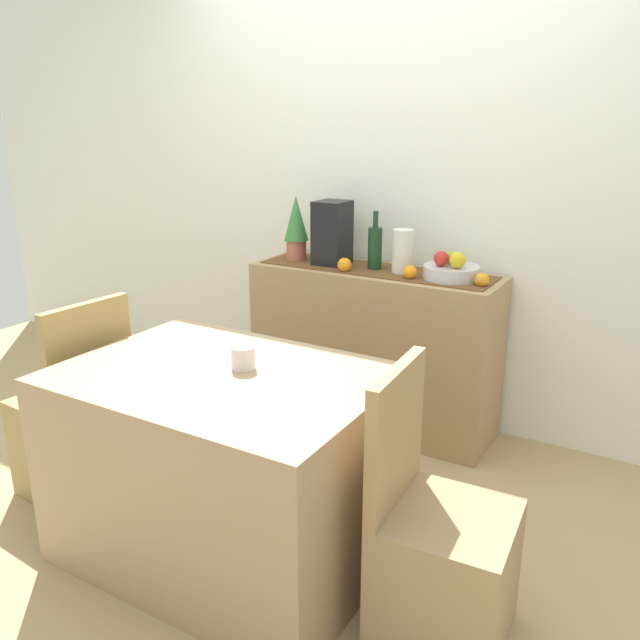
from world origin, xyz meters
TOP-DOWN VIEW (x-y plane):
  - ground_plane at (0.00, 0.00)m, footprint 6.40×6.40m
  - room_wall_rear at (0.00, 1.18)m, footprint 6.40×0.06m
  - sideboard_console at (0.05, 0.92)m, footprint 1.30×0.42m
  - table_runner at (0.05, 0.92)m, footprint 1.22×0.32m
  - fruit_bowl at (0.46, 0.92)m, footprint 0.27×0.27m
  - apple_center at (0.50, 0.88)m, footprint 0.08×0.08m
  - apple_left at (0.44, 0.96)m, footprint 0.06×0.06m
  - apple_right at (0.41, 0.89)m, footprint 0.07×0.07m
  - wine_bottle at (0.05, 0.92)m, footprint 0.07×0.07m
  - coffee_maker at (-0.20, 0.92)m, footprint 0.16×0.18m
  - ceramic_vase at (0.20, 0.92)m, footprint 0.10×0.10m
  - potted_plant at (-0.43, 0.92)m, footprint 0.13×0.13m
  - orange_loose_end at (-0.07, 0.80)m, footprint 0.07×0.07m
  - orange_loose_mid at (0.28, 0.82)m, footprint 0.07×0.07m
  - orange_loose_near_bowl at (0.62, 0.86)m, footprint 0.07×0.07m
  - dining_table at (0.07, -0.36)m, footprint 1.16×0.83m
  - coffee_cup at (0.11, -0.28)m, footprint 0.09×0.09m
  - chair_near_window at (-0.77, -0.36)m, footprint 0.43×0.43m
  - chair_by_corner at (0.91, -0.36)m, footprint 0.42×0.42m

SIDE VIEW (x-z plane):
  - ground_plane at x=0.00m, z-range -0.02..0.00m
  - chair_near_window at x=-0.77m, z-range -0.18..0.72m
  - chair_by_corner at x=0.91m, z-range -0.18..0.72m
  - dining_table at x=0.07m, z-range 0.00..0.74m
  - sideboard_console at x=0.05m, z-range 0.00..0.86m
  - coffee_cup at x=0.11m, z-range 0.74..0.82m
  - table_runner at x=0.05m, z-range 0.86..0.86m
  - orange_loose_near_bowl at x=0.62m, z-range 0.86..0.92m
  - orange_loose_mid at x=0.28m, z-range 0.86..0.93m
  - orange_loose_end at x=-0.07m, z-range 0.86..0.93m
  - fruit_bowl at x=0.46m, z-range 0.86..0.92m
  - apple_left at x=0.44m, z-range 0.92..0.99m
  - apple_right at x=0.41m, z-range 0.92..1.00m
  - apple_center at x=0.50m, z-range 0.92..1.00m
  - ceramic_vase at x=0.20m, z-range 0.86..1.08m
  - wine_bottle at x=0.05m, z-range 0.82..1.12m
  - coffee_maker at x=-0.20m, z-range 0.86..1.19m
  - potted_plant at x=-0.43m, z-range 0.87..1.22m
  - room_wall_rear at x=0.00m, z-range 0.00..2.70m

